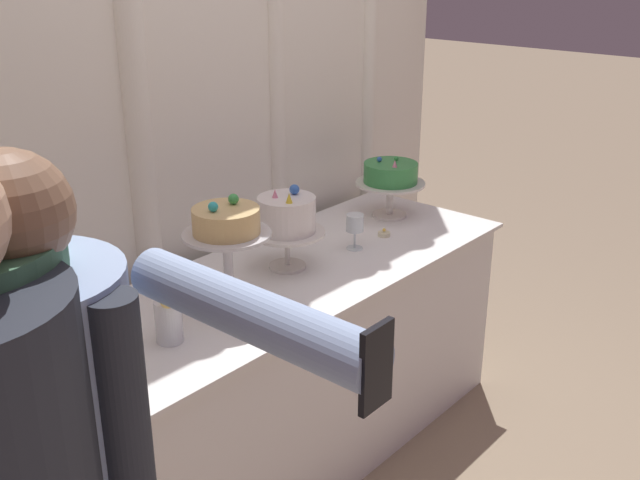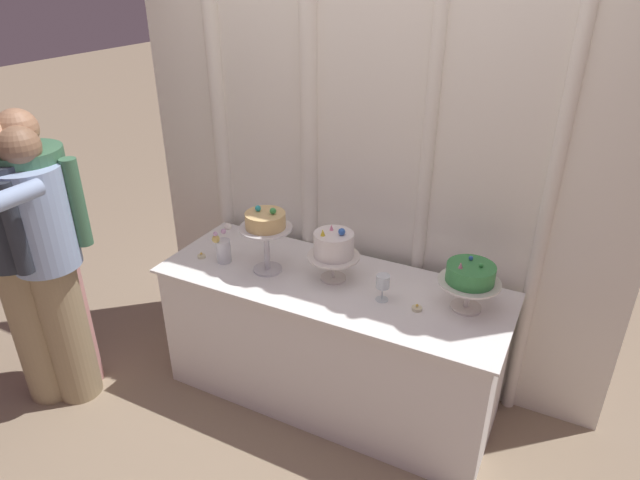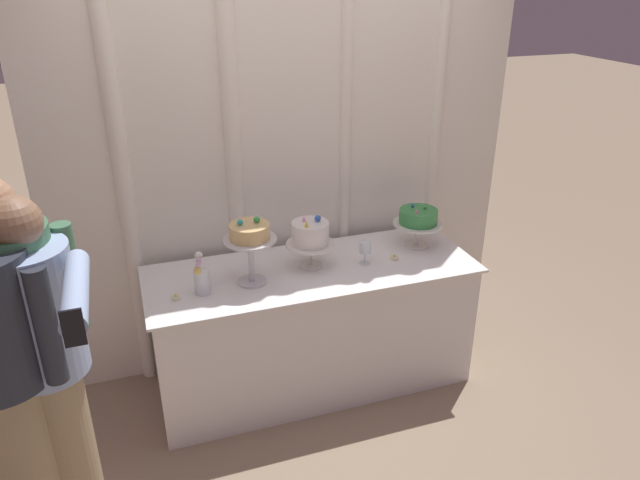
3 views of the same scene
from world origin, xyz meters
name	(u,v)px [view 1 (image 1 of 3)]	position (x,y,z in m)	size (l,w,h in m)	color
ground_plane	(315,458)	(0.00, 0.00, 0.00)	(24.00, 24.00, 0.00)	gray
draped_curtain	(199,59)	(-0.04, 0.51, 1.50)	(2.83, 0.19, 2.81)	white
cake_table	(295,363)	(0.00, 0.10, 0.39)	(1.87, 0.69, 0.78)	white
cake_display_leftmost	(227,230)	(-0.36, 0.05, 1.05)	(0.28, 0.28, 0.38)	silver
cake_display_center	(287,218)	(0.00, 0.13, 0.97)	(0.28, 0.28, 0.31)	silver
cake_display_rightmost	(391,177)	(0.69, 0.17, 0.96)	(0.30, 0.30, 0.27)	silver
wine_glass	(355,224)	(0.30, 0.06, 0.88)	(0.07, 0.07, 0.14)	silver
flower_vase	(167,315)	(-0.63, 0.02, 0.86)	(0.08, 0.13, 0.21)	silver
tealight_far_left	(135,359)	(-0.77, 0.00, 0.79)	(0.05, 0.05, 0.03)	beige
tealight_near_left	(384,234)	(0.49, 0.05, 0.79)	(0.05, 0.05, 0.03)	beige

